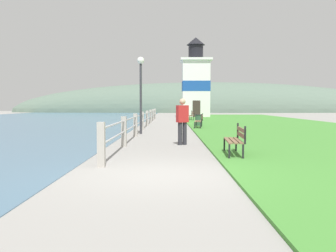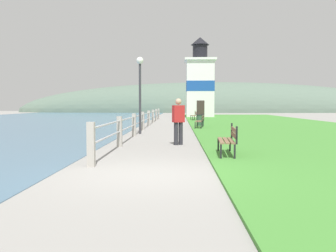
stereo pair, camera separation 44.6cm
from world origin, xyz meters
name	(u,v)px [view 2 (the right image)]	position (x,y,z in m)	size (l,w,h in m)	color
ground_plane	(146,175)	(0.00, 0.00, 0.00)	(160.00, 160.00, 0.00)	gray
grass_verge	(275,126)	(7.54, 18.71, 0.03)	(12.00, 56.13, 0.06)	#428433
seawall_railing	(146,118)	(-1.44, 16.40, 0.63)	(0.18, 30.99, 1.10)	#A8A399
park_bench_near	(229,138)	(2.18, 2.92, 0.54)	(0.59, 1.81, 0.94)	brown
park_bench_midway	(201,120)	(2.10, 15.76, 0.54)	(0.70, 1.96, 0.94)	brown
park_bench_far	(195,115)	(2.23, 27.79, 0.54)	(0.60, 1.81, 0.94)	brown
lighthouse	(200,84)	(3.28, 37.64, 4.07)	(3.73, 3.73, 9.64)	white
person_strolling	(178,120)	(0.70, 6.05, 0.95)	(0.49, 0.39, 1.75)	#28282D
trash_bin	(200,120)	(2.20, 17.87, 0.42)	(0.54, 0.54, 0.84)	#2D5138
lamp_post	(140,81)	(-1.29, 11.22, 2.74)	(0.36, 0.36, 3.96)	#333338
distant_hillside	(215,112)	(8.00, 67.42, 0.00)	(80.00, 16.00, 12.00)	#566B5B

